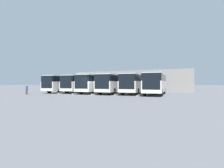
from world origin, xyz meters
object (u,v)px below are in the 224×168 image
(bus_3, at_px, (96,83))
(bus_5, at_px, (65,83))
(bus_2, at_px, (114,83))
(bus_1, at_px, (135,83))
(bus_0, at_px, (156,83))
(pedestrian, at_px, (27,89))
(bus_4, at_px, (82,83))

(bus_3, height_order, bus_5, same)
(bus_2, bearing_deg, bus_1, -175.37)
(bus_1, bearing_deg, bus_5, -2.76)
(bus_0, bearing_deg, bus_3, -5.20)
(bus_3, distance_m, pedestrian, 11.30)
(bus_1, distance_m, pedestrian, 17.32)
(bus_0, relative_size, bus_5, 1.00)
(bus_5, bearing_deg, bus_4, -174.46)
(bus_0, xyz_separation_m, bus_2, (7.05, -0.06, 0.00))
(bus_3, bearing_deg, bus_5, -5.64)
(bus_4, bearing_deg, bus_1, 174.44)
(bus_0, distance_m, bus_1, 3.59)
(bus_0, xyz_separation_m, bus_1, (3.53, -0.66, 0.00))
(bus_2, bearing_deg, pedestrian, 30.08)
(bus_2, height_order, bus_4, same)
(bus_5, bearing_deg, bus_2, 174.75)
(bus_3, bearing_deg, pedestrian, 40.31)
(bus_1, bearing_deg, bus_2, 4.63)
(bus_3, xyz_separation_m, bus_4, (3.53, -0.73, 0.00))
(bus_5, distance_m, pedestrian, 8.19)
(bus_1, height_order, bus_5, same)
(bus_1, height_order, pedestrian, bus_1)
(bus_5, bearing_deg, pedestrian, 78.88)
(bus_0, relative_size, bus_2, 1.00)
(bus_1, distance_m, bus_3, 7.08)
(bus_5, xyz_separation_m, pedestrian, (0.86, 8.09, -0.94))
(bus_4, distance_m, bus_5, 3.59)
(bus_0, distance_m, bus_2, 7.05)
(bus_1, xyz_separation_m, bus_3, (7.05, 0.64, 0.00))
(bus_2, distance_m, bus_5, 10.58)
(bus_1, bearing_deg, bus_4, -5.56)
(bus_0, relative_size, bus_3, 1.00)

